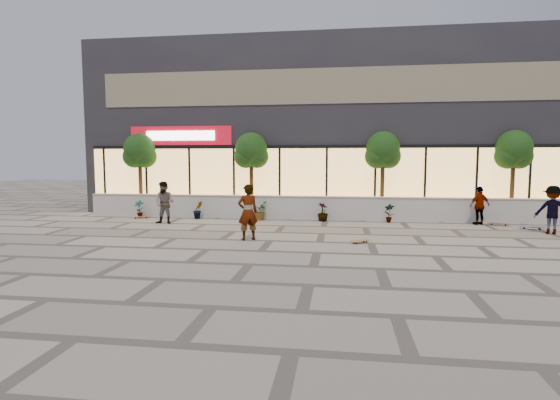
# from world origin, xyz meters

# --- Properties ---
(ground) EXTENTS (80.00, 80.00, 0.00)m
(ground) POSITION_xyz_m (0.00, 0.00, 0.00)
(ground) COLOR #A59C8F
(ground) RESTS_ON ground
(planter_wall) EXTENTS (22.00, 0.42, 1.04)m
(planter_wall) POSITION_xyz_m (0.00, 7.00, 0.52)
(planter_wall) COLOR beige
(planter_wall) RESTS_ON ground
(retail_building) EXTENTS (24.00, 9.17, 8.50)m
(retail_building) POSITION_xyz_m (-0.00, 12.49, 4.25)
(retail_building) COLOR #25242A
(retail_building) RESTS_ON ground
(shrub_a) EXTENTS (0.43, 0.29, 0.81)m
(shrub_a) POSITION_xyz_m (-8.50, 6.45, 0.41)
(shrub_a) COLOR #143A12
(shrub_a) RESTS_ON ground
(shrub_b) EXTENTS (0.57, 0.57, 0.81)m
(shrub_b) POSITION_xyz_m (-5.70, 6.45, 0.41)
(shrub_b) COLOR #143A12
(shrub_b) RESTS_ON ground
(shrub_c) EXTENTS (0.68, 0.77, 0.81)m
(shrub_c) POSITION_xyz_m (-2.90, 6.45, 0.41)
(shrub_c) COLOR #143A12
(shrub_c) RESTS_ON ground
(shrub_d) EXTENTS (0.64, 0.64, 0.81)m
(shrub_d) POSITION_xyz_m (-0.10, 6.45, 0.41)
(shrub_d) COLOR #143A12
(shrub_d) RESTS_ON ground
(shrub_e) EXTENTS (0.46, 0.35, 0.81)m
(shrub_e) POSITION_xyz_m (2.70, 6.45, 0.41)
(shrub_e) COLOR #143A12
(shrub_e) RESTS_ON ground
(tree_west) EXTENTS (1.60, 1.50, 3.92)m
(tree_west) POSITION_xyz_m (-9.00, 7.70, 2.99)
(tree_west) COLOR #4B341A
(tree_west) RESTS_ON ground
(tree_midwest) EXTENTS (1.60, 1.50, 3.92)m
(tree_midwest) POSITION_xyz_m (-3.50, 7.70, 2.99)
(tree_midwest) COLOR #4B341A
(tree_midwest) RESTS_ON ground
(tree_mideast) EXTENTS (1.60, 1.50, 3.92)m
(tree_mideast) POSITION_xyz_m (2.50, 7.70, 2.99)
(tree_mideast) COLOR #4B341A
(tree_mideast) RESTS_ON ground
(tree_east) EXTENTS (1.60, 1.50, 3.92)m
(tree_east) POSITION_xyz_m (8.00, 7.70, 2.99)
(tree_east) COLOR #4B341A
(tree_east) RESTS_ON ground
(skater_center) EXTENTS (0.81, 0.71, 1.86)m
(skater_center) POSITION_xyz_m (-2.38, 1.69, 0.93)
(skater_center) COLOR white
(skater_center) RESTS_ON ground
(skater_left) EXTENTS (0.89, 0.72, 1.76)m
(skater_left) POSITION_xyz_m (-6.55, 4.75, 0.88)
(skater_left) COLOR tan
(skater_left) RESTS_ON ground
(skater_right_near) EXTENTS (1.00, 0.72, 1.58)m
(skater_right_near) POSITION_xyz_m (6.28, 6.30, 0.79)
(skater_right_near) COLOR silver
(skater_right_near) RESTS_ON ground
(skater_right_far) EXTENTS (1.25, 0.92, 1.74)m
(skater_right_far) POSITION_xyz_m (8.16, 4.35, 0.87)
(skater_right_far) COLOR maroon
(skater_right_far) RESTS_ON ground
(skateboard_center) EXTENTS (0.64, 0.61, 0.09)m
(skateboard_center) POSITION_xyz_m (1.29, 1.65, 0.07)
(skateboard_center) COLOR olive
(skateboard_center) RESTS_ON ground
(skateboard_left) EXTENTS (0.75, 0.50, 0.09)m
(skateboard_left) POSITION_xyz_m (-8.31, 6.20, 0.07)
(skateboard_left) COLOR #C64C25
(skateboard_left) RESTS_ON ground
(skateboard_right_near) EXTENTS (0.83, 0.48, 0.10)m
(skateboard_right_near) POSITION_xyz_m (7.00, 6.18, 0.08)
(skateboard_right_near) COLOR brown
(skateboard_right_near) RESTS_ON ground
(skateboard_right_far) EXTENTS (0.87, 0.36, 0.10)m
(skateboard_right_far) POSITION_xyz_m (7.92, 5.32, 0.09)
(skateboard_right_far) COLOR #414277
(skateboard_right_far) RESTS_ON ground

